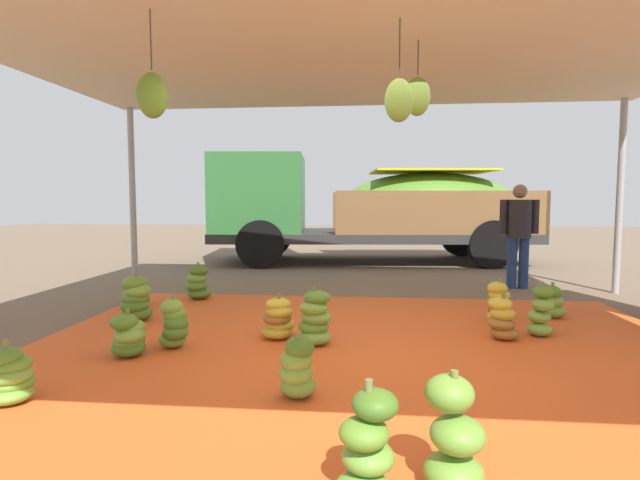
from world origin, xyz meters
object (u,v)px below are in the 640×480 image
banana_bunch_13 (10,376)px  banana_bunch_14 (502,320)px  banana_bunch_2 (128,336)px  banana_bunch_8 (499,304)px  banana_bunch_3 (552,303)px  banana_bunch_6 (137,292)px  banana_bunch_4 (278,319)px  banana_bunch_5 (541,313)px  banana_bunch_9 (198,283)px  banana_bunch_1 (297,369)px  banana_bunch_7 (174,325)px  banana_bunch_11 (367,450)px  banana_bunch_0 (136,300)px  banana_bunch_12 (454,438)px  banana_bunch_10 (315,319)px  cargo_truck_main (365,206)px  worker_0 (519,228)px

banana_bunch_13 → banana_bunch_14: bearing=26.6°
banana_bunch_2 → banana_bunch_8: size_ratio=0.84×
banana_bunch_3 → banana_bunch_6: 5.22m
banana_bunch_4 → banana_bunch_5: (2.68, 0.35, 0.05)m
banana_bunch_9 → banana_bunch_13: bearing=-91.2°
banana_bunch_1 → banana_bunch_7: size_ratio=0.94×
banana_bunch_13 → banana_bunch_11: bearing=-20.2°
banana_bunch_11 → banana_bunch_0: bearing=129.8°
banana_bunch_0 → banana_bunch_12: banana_bunch_12 is taller
banana_bunch_0 → banana_bunch_9: bearing=77.7°
banana_bunch_10 → banana_bunch_13: 2.52m
banana_bunch_1 → banana_bunch_13: 1.99m
banana_bunch_1 → cargo_truck_main: size_ratio=0.07×
banana_bunch_11 → banana_bunch_14: 3.13m
banana_bunch_3 → banana_bunch_2: bearing=-156.4°
banana_bunch_2 → banana_bunch_10: bearing=18.7°
banana_bunch_2 → worker_0: (4.52, 3.93, 0.77)m
banana_bunch_1 → cargo_truck_main: 7.98m
banana_bunch_10 → banana_bunch_11: (0.50, -2.48, 0.00)m
banana_bunch_1 → banana_bunch_13: bearing=-172.3°
banana_bunch_4 → banana_bunch_8: bearing=19.3°
banana_bunch_1 → banana_bunch_11: (0.49, -1.17, 0.04)m
banana_bunch_3 → banana_bunch_8: banana_bunch_8 is taller
banana_bunch_12 → banana_bunch_2: bearing=144.7°
banana_bunch_6 → banana_bunch_11: banana_bunch_11 is taller
banana_bunch_13 → banana_bunch_3: bearing=32.0°
banana_bunch_12 → banana_bunch_13: 2.99m
banana_bunch_9 → cargo_truck_main: cargo_truck_main is taller
banana_bunch_2 → worker_0: worker_0 is taller
banana_bunch_5 → banana_bunch_11: size_ratio=0.97×
cargo_truck_main → banana_bunch_10: bearing=-93.9°
banana_bunch_7 → banana_bunch_14: 3.23m
banana_bunch_8 → cargo_truck_main: size_ratio=0.07×
banana_bunch_9 → cargo_truck_main: bearing=62.9°
banana_bunch_1 → banana_bunch_3: 3.78m
banana_bunch_8 → banana_bunch_13: bearing=-147.0°
banana_bunch_4 → banana_bunch_12: bearing=-62.4°
banana_bunch_10 → worker_0: (2.90, 3.38, 0.71)m
banana_bunch_7 → banana_bunch_2: bearing=-138.2°
banana_bunch_14 → banana_bunch_7: bearing=-169.2°
banana_bunch_6 → banana_bunch_11: size_ratio=0.74×
banana_bunch_3 → banana_bunch_12: banana_bunch_12 is taller
banana_bunch_9 → banana_bunch_13: 3.60m
banana_bunch_0 → banana_bunch_7: banana_bunch_0 is taller
banana_bunch_3 → banana_bunch_13: banana_bunch_13 is taller
banana_bunch_1 → banana_bunch_5: bearing=38.6°
banana_bunch_6 → banana_bunch_10: size_ratio=0.76×
banana_bunch_1 → banana_bunch_4: banana_bunch_1 is taller
banana_bunch_10 → banana_bunch_14: size_ratio=1.21×
banana_bunch_5 → banana_bunch_6: 4.90m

